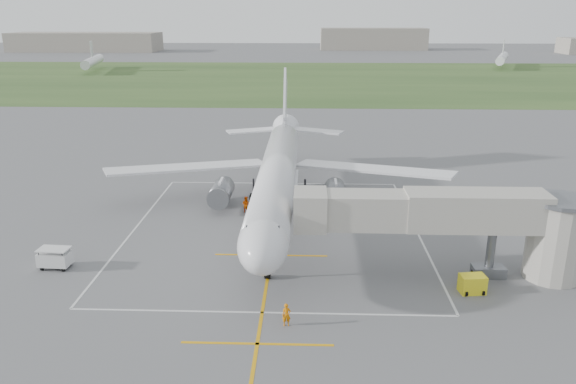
{
  "coord_description": "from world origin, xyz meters",
  "views": [
    {
      "loc": [
        3.15,
        -55.65,
        20.59
      ],
      "look_at": [
        1.29,
        -4.0,
        4.0
      ],
      "focal_mm": 35.0,
      "sensor_mm": 36.0,
      "label": 1
    }
  ],
  "objects_px": {
    "ramp_worker_wing": "(246,204)",
    "ramp_worker_nose": "(286,315)",
    "gpu_unit": "(472,284)",
    "airliner": "(277,174)",
    "baggage_cart": "(55,258)",
    "jet_bridge": "(465,222)"
  },
  "relations": [
    {
      "from": "airliner",
      "to": "ramp_worker_nose",
      "type": "distance_m",
      "value": 22.78
    },
    {
      "from": "ramp_worker_wing",
      "to": "ramp_worker_nose",
      "type": "bearing_deg",
      "value": 129.74
    },
    {
      "from": "ramp_worker_wing",
      "to": "jet_bridge",
      "type": "bearing_deg",
      "value": 169.36
    },
    {
      "from": "ramp_worker_nose",
      "to": "ramp_worker_wing",
      "type": "xyz_separation_m",
      "value": [
        -5.26,
        22.83,
        0.07
      ]
    },
    {
      "from": "ramp_worker_nose",
      "to": "ramp_worker_wing",
      "type": "relative_size",
      "value": 0.92
    },
    {
      "from": "jet_bridge",
      "to": "gpu_unit",
      "type": "height_order",
      "value": "jet_bridge"
    },
    {
      "from": "ramp_worker_nose",
      "to": "airliner",
      "type": "bearing_deg",
      "value": 87.31
    },
    {
      "from": "baggage_cart",
      "to": "ramp_worker_wing",
      "type": "relative_size",
      "value": 1.48
    },
    {
      "from": "gpu_unit",
      "to": "baggage_cart",
      "type": "relative_size",
      "value": 0.77
    },
    {
      "from": "ramp_worker_nose",
      "to": "baggage_cart",
      "type": "bearing_deg",
      "value": 149.62
    },
    {
      "from": "airliner",
      "to": "gpu_unit",
      "type": "distance_m",
      "value": 23.66
    },
    {
      "from": "gpu_unit",
      "to": "ramp_worker_wing",
      "type": "xyz_separation_m",
      "value": [
        -19.35,
        17.52,
        0.19
      ]
    },
    {
      "from": "airliner",
      "to": "baggage_cart",
      "type": "bearing_deg",
      "value": -142.13
    },
    {
      "from": "jet_bridge",
      "to": "baggage_cart",
      "type": "distance_m",
      "value": 33.94
    },
    {
      "from": "airliner",
      "to": "baggage_cart",
      "type": "distance_m",
      "value": 23.06
    },
    {
      "from": "airliner",
      "to": "baggage_cart",
      "type": "relative_size",
      "value": 17.66
    },
    {
      "from": "jet_bridge",
      "to": "ramp_worker_nose",
      "type": "bearing_deg",
      "value": -149.54
    },
    {
      "from": "jet_bridge",
      "to": "ramp_worker_wing",
      "type": "height_order",
      "value": "jet_bridge"
    },
    {
      "from": "gpu_unit",
      "to": "ramp_worker_nose",
      "type": "relative_size",
      "value": 1.25
    },
    {
      "from": "airliner",
      "to": "ramp_worker_wing",
      "type": "height_order",
      "value": "airliner"
    },
    {
      "from": "airliner",
      "to": "jet_bridge",
      "type": "xyz_separation_m",
      "value": [
        15.72,
        -14.25,
        0.35
      ]
    },
    {
      "from": "gpu_unit",
      "to": "baggage_cart",
      "type": "bearing_deg",
      "value": 167.13
    }
  ]
}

